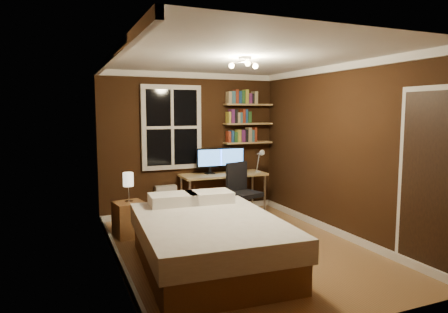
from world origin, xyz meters
name	(u,v)px	position (x,y,z in m)	size (l,w,h in m)	color
floor	(241,249)	(0.00, 0.00, 0.00)	(4.20, 4.20, 0.00)	olive
wall_back	(191,144)	(0.00, 2.10, 1.25)	(3.20, 0.04, 2.50)	black
wall_left	(115,162)	(-1.60, 0.00, 1.25)	(0.04, 4.20, 2.50)	black
wall_right	(340,151)	(1.60, 0.00, 1.25)	(0.04, 4.20, 2.50)	black
ceiling	(241,58)	(0.00, 0.00, 2.50)	(3.20, 4.20, 0.02)	white
window	(172,127)	(-0.35, 2.06, 1.55)	(1.06, 0.06, 1.46)	silver
door	(431,184)	(1.59, -1.55, 1.02)	(0.03, 0.82, 2.05)	black
ceiling_fixture	(245,65)	(0.00, -0.10, 2.40)	(0.44, 0.44, 0.18)	beige
bookshelf_lower	(248,143)	(1.08, 1.98, 1.25)	(0.92, 0.22, 0.03)	tan
books_row_lower	(248,136)	(1.08, 1.98, 1.38)	(0.54, 0.16, 0.23)	maroon
bookshelf_middle	(248,124)	(1.08, 1.98, 1.60)	(0.92, 0.22, 0.03)	tan
books_row_middle	(248,117)	(1.08, 1.98, 1.73)	(0.48, 0.16, 0.23)	navy
bookshelf_upper	(248,105)	(1.08, 1.98, 1.95)	(0.92, 0.22, 0.03)	tan
books_row_upper	(248,98)	(1.08, 1.98, 2.08)	(0.54, 0.16, 0.23)	#255022
bed	(208,241)	(-0.61, -0.41, 0.31)	(1.69, 2.26, 0.74)	brown
nightstand	(129,219)	(-1.27, 1.14, 0.25)	(0.41, 0.41, 0.51)	brown
bedside_lamp	(128,187)	(-1.27, 1.14, 0.73)	(0.15, 0.15, 0.43)	beige
radiator	(166,201)	(-0.49, 2.00, 0.27)	(0.37, 0.13, 0.55)	silver
desk	(223,177)	(0.51, 1.79, 0.67)	(1.53, 0.57, 0.73)	tan
monitor_left	(210,161)	(0.28, 1.87, 0.96)	(0.49, 0.12, 0.46)	black
monitor_right	(232,160)	(0.70, 1.87, 0.96)	(0.49, 0.12, 0.46)	black
desk_lamp	(260,161)	(1.16, 1.64, 0.95)	(0.14, 0.32, 0.44)	silver
office_chair	(243,201)	(0.56, 1.10, 0.38)	(0.56, 0.56, 0.99)	black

